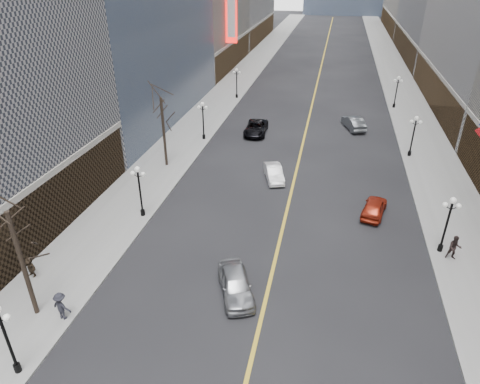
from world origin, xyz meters
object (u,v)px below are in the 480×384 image
at_px(streetlamp_east_1, 448,219).
at_px(streetlamp_west_2, 203,117).
at_px(streetlamp_west_0, 5,333).
at_px(car_nb_far, 256,128).
at_px(streetlamp_west_3, 237,80).
at_px(car_nb_mid, 274,173).
at_px(car_nb_near, 236,284).
at_px(car_sb_mid, 374,207).
at_px(streetlamp_west_1, 139,186).
at_px(car_sb_far, 354,123).
at_px(streetlamp_east_2, 414,132).
at_px(streetlamp_east_3, 397,89).

relative_size(streetlamp_east_1, streetlamp_west_2, 1.00).
relative_size(streetlamp_west_0, car_nb_far, 0.82).
bearing_deg(streetlamp_west_3, car_nb_mid, -69.84).
distance_m(streetlamp_west_3, car_nb_near, 44.76).
relative_size(streetlamp_west_3, car_nb_far, 0.82).
bearing_deg(car_sb_mid, streetlamp_west_0, 60.34).
height_order(streetlamp_west_1, car_nb_far, streetlamp_west_1).
bearing_deg(streetlamp_west_0, car_nb_far, 81.23).
height_order(car_nb_near, car_sb_far, car_nb_near).
bearing_deg(streetlamp_east_2, car_nb_far, 169.25).
xyz_separation_m(streetlamp_east_3, car_sb_far, (-5.93, -10.19, -2.09)).
distance_m(streetlamp_west_3, car_sb_far, 20.50).
height_order(streetlamp_east_1, car_sb_mid, streetlamp_east_1).
xyz_separation_m(car_nb_far, car_sb_far, (11.90, 4.42, 0.04)).
distance_m(streetlamp_west_3, car_sb_mid, 36.90).
xyz_separation_m(streetlamp_west_3, car_nb_far, (5.77, -14.62, -2.13)).
xyz_separation_m(streetlamp_west_1, car_nb_far, (5.77, 21.38, -2.13)).
bearing_deg(streetlamp_east_1, car_nb_mid, 146.00).
bearing_deg(streetlamp_west_3, car_nb_near, -77.34).
bearing_deg(car_sb_mid, streetlamp_west_2, -22.00).
distance_m(streetlamp_west_2, streetlamp_west_3, 18.00).
bearing_deg(streetlamp_west_0, streetlamp_west_3, 90.00).
height_order(car_nb_mid, car_sb_mid, car_sb_mid).
height_order(streetlamp_east_2, streetlamp_west_1, same).
distance_m(streetlamp_east_1, car_nb_far, 27.93).
xyz_separation_m(streetlamp_east_3, car_nb_near, (-13.80, -43.63, -2.08)).
bearing_deg(streetlamp_east_1, streetlamp_east_2, 90.00).
xyz_separation_m(streetlamp_west_3, car_nb_mid, (9.80, -26.69, -2.20)).
bearing_deg(car_sb_far, streetlamp_east_2, 108.18).
bearing_deg(car_sb_far, car_nb_far, 1.33).
bearing_deg(car_nb_near, streetlamp_west_1, 119.70).
xyz_separation_m(car_nb_near, car_nb_mid, (0.00, 16.94, -0.12)).
height_order(streetlamp_west_2, car_sb_far, streetlamp_west_2).
relative_size(streetlamp_east_2, streetlamp_west_2, 1.00).
height_order(streetlamp_west_0, car_sb_mid, streetlamp_west_0).
bearing_deg(car_nb_near, streetlamp_east_2, 39.30).
relative_size(streetlamp_east_1, car_nb_mid, 1.06).
xyz_separation_m(streetlamp_west_1, car_sb_mid, (19.08, 4.50, -2.17)).
relative_size(streetlamp_west_0, car_sb_far, 0.91).
bearing_deg(car_sb_far, car_sb_mid, 74.74).
bearing_deg(streetlamp_east_2, streetlamp_west_2, 180.00).
height_order(streetlamp_east_1, streetlamp_west_2, same).
xyz_separation_m(streetlamp_east_2, streetlamp_west_0, (-23.60, -34.00, 0.00)).
bearing_deg(streetlamp_west_2, streetlamp_east_1, -37.33).
xyz_separation_m(streetlamp_west_2, streetlamp_west_3, (0.00, 18.00, 0.00)).
bearing_deg(streetlamp_west_3, car_sb_far, -29.98).
distance_m(streetlamp_west_1, car_sb_far, 31.34).
relative_size(streetlamp_east_1, streetlamp_east_2, 1.00).
height_order(car_sb_mid, car_sb_far, car_sb_far).
height_order(streetlamp_west_2, car_nb_near, streetlamp_west_2).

